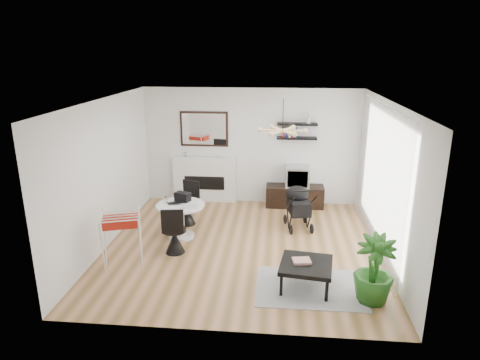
# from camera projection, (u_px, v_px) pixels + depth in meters

# --- Properties ---
(floor) EXTENTS (5.00, 5.00, 0.00)m
(floor) POSITION_uv_depth(u_px,v_px,m) (242.00, 247.00, 7.97)
(floor) COLOR brown
(floor) RESTS_ON ground
(ceiling) EXTENTS (5.00, 5.00, 0.00)m
(ceiling) POSITION_uv_depth(u_px,v_px,m) (242.00, 101.00, 7.17)
(ceiling) COLOR white
(ceiling) RESTS_ON wall_back
(wall_back) EXTENTS (5.00, 0.00, 5.00)m
(wall_back) POSITION_uv_depth(u_px,v_px,m) (251.00, 147.00, 9.95)
(wall_back) COLOR white
(wall_back) RESTS_ON floor
(wall_left) EXTENTS (0.00, 5.00, 5.00)m
(wall_left) POSITION_uv_depth(u_px,v_px,m) (105.00, 174.00, 7.80)
(wall_left) COLOR white
(wall_left) RESTS_ON floor
(wall_right) EXTENTS (0.00, 5.00, 5.00)m
(wall_right) POSITION_uv_depth(u_px,v_px,m) (386.00, 182.00, 7.35)
(wall_right) COLOR white
(wall_right) RESTS_ON floor
(sheer_curtain) EXTENTS (0.04, 3.60, 2.60)m
(sheer_curtain) POSITION_uv_depth(u_px,v_px,m) (378.00, 178.00, 7.55)
(sheer_curtain) COLOR white
(sheer_curtain) RESTS_ON wall_right
(fireplace) EXTENTS (1.50, 0.17, 2.16)m
(fireplace) POSITION_uv_depth(u_px,v_px,m) (205.00, 174.00, 10.17)
(fireplace) COLOR white
(fireplace) RESTS_ON floor
(shelf_lower) EXTENTS (0.90, 0.25, 0.04)m
(shelf_lower) POSITION_uv_depth(u_px,v_px,m) (297.00, 138.00, 9.66)
(shelf_lower) COLOR black
(shelf_lower) RESTS_ON wall_back
(shelf_upper) EXTENTS (0.90, 0.25, 0.04)m
(shelf_upper) POSITION_uv_depth(u_px,v_px,m) (297.00, 124.00, 9.57)
(shelf_upper) COLOR black
(shelf_upper) RESTS_ON wall_back
(pendant_lamp) EXTENTS (0.90, 0.90, 0.10)m
(pendant_lamp) POSITION_uv_depth(u_px,v_px,m) (283.00, 131.00, 7.56)
(pendant_lamp) COLOR tan
(pendant_lamp) RESTS_ON ceiling
(tv_console) EXTENTS (1.32, 0.46, 0.50)m
(tv_console) POSITION_uv_depth(u_px,v_px,m) (295.00, 196.00, 9.95)
(tv_console) COLOR black
(tv_console) RESTS_ON floor
(crt_tv) EXTENTS (0.54, 0.47, 0.47)m
(crt_tv) POSITION_uv_depth(u_px,v_px,m) (297.00, 176.00, 9.80)
(crt_tv) COLOR #B9B9BB
(crt_tv) RESTS_ON tv_console
(dining_table) EXTENTS (0.93, 0.93, 0.68)m
(dining_table) POSITION_uv_depth(u_px,v_px,m) (181.00, 216.00, 8.26)
(dining_table) COLOR white
(dining_table) RESTS_ON floor
(laptop) EXTENTS (0.38, 0.32, 0.03)m
(laptop) POSITION_uv_depth(u_px,v_px,m) (177.00, 204.00, 8.18)
(laptop) COLOR black
(laptop) RESTS_ON dining_table
(black_bag) EXTENTS (0.34, 0.27, 0.17)m
(black_bag) POSITION_uv_depth(u_px,v_px,m) (183.00, 197.00, 8.35)
(black_bag) COLOR black
(black_bag) RESTS_ON dining_table
(newspaper) EXTENTS (0.35, 0.30, 0.01)m
(newspaper) POSITION_uv_depth(u_px,v_px,m) (189.00, 206.00, 8.10)
(newspaper) COLOR silver
(newspaper) RESTS_ON dining_table
(drinking_glass) EXTENTS (0.07, 0.07, 0.11)m
(drinking_glass) POSITION_uv_depth(u_px,v_px,m) (166.00, 199.00, 8.30)
(drinking_glass) COLOR white
(drinking_glass) RESTS_ON dining_table
(chair_far) EXTENTS (0.48, 0.49, 0.91)m
(chair_far) POSITION_uv_depth(u_px,v_px,m) (187.00, 211.00, 8.94)
(chair_far) COLOR black
(chair_far) RESTS_ON floor
(chair_near) EXTENTS (0.44, 0.45, 0.90)m
(chair_near) POSITION_uv_depth(u_px,v_px,m) (175.00, 238.00, 7.66)
(chair_near) COLOR black
(chair_near) RESTS_ON floor
(drying_rack) EXTENTS (0.78, 0.76, 0.95)m
(drying_rack) POSITION_uv_depth(u_px,v_px,m) (122.00, 240.00, 7.09)
(drying_rack) COLOR white
(drying_rack) RESTS_ON floor
(stroller) EXTENTS (0.61, 0.83, 0.95)m
(stroller) POSITION_uv_depth(u_px,v_px,m) (298.00, 208.00, 8.74)
(stroller) COLOR black
(stroller) RESTS_ON floor
(rug) EXTENTS (1.66, 1.20, 0.01)m
(rug) POSITION_uv_depth(u_px,v_px,m) (310.00, 288.00, 6.60)
(rug) COLOR #979797
(rug) RESTS_ON floor
(coffee_table) EXTENTS (0.88, 0.88, 0.40)m
(coffee_table) POSITION_uv_depth(u_px,v_px,m) (306.00, 266.00, 6.53)
(coffee_table) COLOR black
(coffee_table) RESTS_ON rug
(magazines) EXTENTS (0.30, 0.26, 0.04)m
(magazines) POSITION_uv_depth(u_px,v_px,m) (302.00, 261.00, 6.54)
(magazines) COLOR #B6452D
(magazines) RESTS_ON coffee_table
(potted_plant) EXTENTS (0.64, 0.64, 1.02)m
(potted_plant) POSITION_uv_depth(u_px,v_px,m) (374.00, 270.00, 6.12)
(potted_plant) COLOR #235D1A
(potted_plant) RESTS_ON floor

